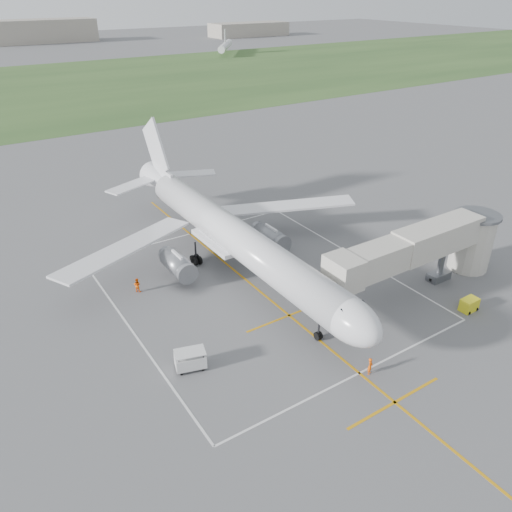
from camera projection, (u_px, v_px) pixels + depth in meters
ground at (237, 273)px, 56.88m from camera, size 700.00×700.00×0.00m
grass_strip at (18, 92)px, 152.55m from camera, size 700.00×120.00×0.02m
apron_markings at (266, 296)px, 52.59m from camera, size 28.20×60.00×0.01m
airliner at (233, 236)px, 55.33m from camera, size 38.93×46.75×13.52m
jet_bridge at (431, 247)px, 52.20m from camera, size 23.40×5.00×7.20m
gpu_unit at (469, 305)px, 50.01m from camera, size 1.79×1.27×1.34m
baggage_cart at (190, 360)px, 42.27m from camera, size 2.91×2.20×1.79m
ramp_worker_nose at (370, 366)px, 41.77m from camera, size 0.69×0.63×1.59m
ramp_worker_wing at (137, 285)px, 53.04m from camera, size 0.97×0.98×1.59m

